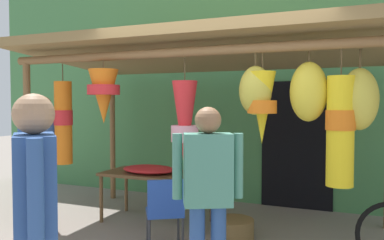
% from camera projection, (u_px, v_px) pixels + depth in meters
% --- Properties ---
extents(shop_facade, '(11.11, 0.29, 4.55)m').
position_uv_depth(shop_facade, '(267.00, 66.00, 6.52)').
color(shop_facade, '#47844C').
rests_on(shop_facade, ground_plane).
extents(market_stall_canopy, '(4.80, 2.41, 2.48)m').
position_uv_depth(market_stall_canopy, '(211.00, 68.00, 4.89)').
color(market_stall_canopy, brown).
rests_on(market_stall_canopy, ground_plane).
extents(display_table, '(1.50, 0.73, 0.69)m').
position_uv_depth(display_table, '(157.00, 177.00, 5.53)').
color(display_table, brown).
rests_on(display_table, ground_plane).
extents(flower_heap_on_table, '(0.76, 0.53, 0.10)m').
position_uv_depth(flower_heap_on_table, '(150.00, 169.00, 5.50)').
color(flower_heap_on_table, red).
rests_on(flower_heap_on_table, display_table).
extents(folding_chair, '(0.55, 0.55, 0.84)m').
position_uv_depth(folding_chair, '(165.00, 208.00, 4.37)').
color(folding_chair, '#2347A8').
rests_on(folding_chair, ground_plane).
extents(wicker_basket_by_table, '(0.51, 0.51, 0.23)m').
position_uv_depth(wicker_basket_by_table, '(233.00, 228.00, 4.90)').
color(wicker_basket_by_table, brown).
rests_on(wicker_basket_by_table, ground_plane).
extents(vendor_in_orange, '(0.41, 0.50, 1.75)m').
position_uv_depth(vendor_in_orange, '(43.00, 151.00, 5.10)').
color(vendor_in_orange, '#B23347').
rests_on(vendor_in_orange, ground_plane).
extents(customer_foreground, '(0.54, 0.38, 1.63)m').
position_uv_depth(customer_foreground, '(208.00, 187.00, 3.32)').
color(customer_foreground, '#2D5193').
rests_on(customer_foreground, ground_plane).
extents(shopper_by_bananas, '(0.45, 0.44, 1.72)m').
position_uv_depth(shopper_by_bananas, '(35.00, 215.00, 2.28)').
color(shopper_by_bananas, '#4C8E7A').
rests_on(shopper_by_bananas, ground_plane).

